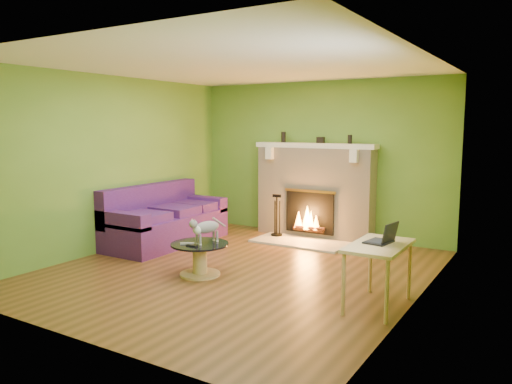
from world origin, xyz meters
TOP-DOWN VIEW (x-y plane):
  - floor at (0.00, 0.00)m, footprint 5.00×5.00m
  - ceiling at (0.00, 0.00)m, footprint 5.00×5.00m
  - wall_back at (0.00, 2.50)m, footprint 5.00×0.00m
  - wall_front at (0.00, -2.50)m, footprint 5.00×0.00m
  - wall_left at (-2.25, 0.00)m, footprint 0.00×5.00m
  - wall_right at (2.25, 0.00)m, footprint 0.00×5.00m
  - window_frame at (2.24, -0.90)m, footprint 0.00×1.20m
  - window_pane at (2.23, -0.90)m, footprint 0.00×1.06m
  - fireplace at (0.00, 2.32)m, footprint 2.10×0.46m
  - hearth at (0.00, 1.80)m, footprint 1.50×0.75m
  - mantel at (0.00, 2.30)m, footprint 2.10×0.28m
  - sofa at (-1.86, 0.66)m, footprint 0.93×2.07m
  - coffee_table at (-0.30, -0.42)m, footprint 0.72×0.72m
  - desk at (1.95, -0.35)m, footprint 0.52×0.90m
  - cat at (-0.22, -0.37)m, footprint 0.33×0.56m
  - remote_silver at (-0.40, -0.54)m, footprint 0.17×0.13m
  - remote_black at (-0.28, -0.60)m, footprint 0.16×0.05m
  - laptop at (1.93, -0.30)m, footprint 0.31×0.34m
  - fire_tools at (-0.52, 1.95)m, footprint 0.19×0.19m
  - mantel_vase_left at (-0.60, 2.33)m, footprint 0.08×0.08m
  - mantel_vase_right at (0.60, 2.33)m, footprint 0.07×0.07m
  - mantel_box at (0.09, 2.33)m, footprint 0.12×0.08m

SIDE VIEW (x-z plane):
  - floor at x=0.00m, z-range 0.00..0.00m
  - hearth at x=0.00m, z-range 0.00..0.03m
  - coffee_table at x=-0.30m, z-range 0.03..0.44m
  - sofa at x=-1.86m, z-range -0.10..0.82m
  - fire_tools at x=-0.52m, z-range 0.03..0.73m
  - remote_black at x=-0.28m, z-range 0.41..0.43m
  - remote_silver at x=-0.40m, z-range 0.41..0.43m
  - cat at x=-0.22m, z-range 0.41..0.74m
  - desk at x=1.95m, z-range 0.25..0.92m
  - fireplace at x=0.00m, z-range -0.02..1.56m
  - laptop at x=1.93m, z-range 0.67..0.89m
  - wall_back at x=0.00m, z-range -1.20..3.80m
  - wall_front at x=0.00m, z-range -1.20..3.80m
  - wall_left at x=-2.25m, z-range -1.20..3.80m
  - wall_right at x=2.25m, z-range -1.20..3.80m
  - mantel at x=0.00m, z-range 1.50..1.58m
  - window_frame at x=2.24m, z-range 0.95..2.15m
  - window_pane at x=2.23m, z-range 1.02..2.08m
  - mantel_box at x=0.09m, z-range 1.58..1.68m
  - mantel_vase_right at x=0.60m, z-range 1.58..1.72m
  - mantel_vase_left at x=-0.60m, z-range 1.58..1.76m
  - ceiling at x=0.00m, z-range 2.60..2.60m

